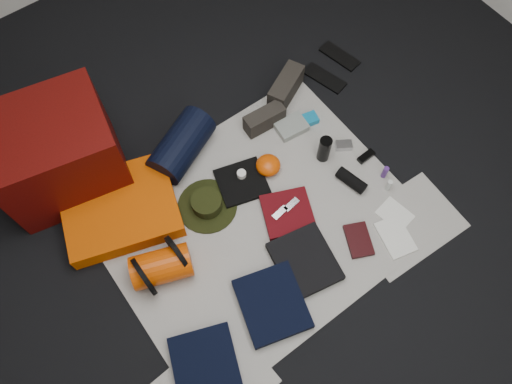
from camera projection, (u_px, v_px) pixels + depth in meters
floor at (258, 223)px, 2.76m from camera, size 4.50×4.50×0.02m
newspaper_mat at (258, 222)px, 2.75m from camera, size 1.60×1.30×0.01m
newspaper_sheet_front_right at (407, 225)px, 2.74m from camera, size 0.60×0.43×0.00m
red_cabinet at (57, 153)px, 2.64m from camera, size 0.71×0.63×0.52m
sleeping_pad at (121, 209)px, 2.72m from camera, size 0.72×0.65×0.11m
stuff_sack at (162, 266)px, 2.54m from camera, size 0.35×0.27×0.18m
sack_strap_left at (144, 277)px, 2.50m from camera, size 0.02×0.22×0.22m
sack_strap_right at (178, 254)px, 2.55m from camera, size 0.03×0.22×0.22m
navy_duffel at (182, 145)px, 2.83m from camera, size 0.47×0.37×0.22m
boonie_brim at (207, 206)px, 2.78m from camera, size 0.42×0.42×0.01m
boonie_crown at (207, 203)px, 2.74m from camera, size 0.17×0.17×0.07m
hiking_boot_left at (264, 119)px, 2.96m from camera, size 0.26×0.11×0.12m
hiking_boot_right at (286, 87)px, 3.05m from camera, size 0.31×0.23×0.15m
flip_flop_left at (325, 78)px, 3.17m from camera, size 0.17×0.29×0.02m
flip_flop_right at (340, 56)px, 3.25m from camera, size 0.15×0.28×0.01m
trousers_navy_a at (206, 367)px, 2.39m from camera, size 0.41×0.44×0.05m
trousers_navy_b at (272, 304)px, 2.52m from camera, size 0.40×0.43×0.06m
trousers_charcoal at (305, 261)px, 2.62m from camera, size 0.36×0.39×0.05m
black_tshirt at (242, 182)px, 2.84m from camera, size 0.33×0.31×0.03m
red_shirt at (288, 213)px, 2.75m from camera, size 0.35×0.35×0.04m
orange_stuff_sack at (268, 165)px, 2.85m from camera, size 0.16×0.16×0.09m
first_aid_pouch at (291, 127)px, 2.99m from camera, size 0.19×0.16×0.05m
water_bottle at (324, 149)px, 2.84m from camera, size 0.09×0.09×0.18m
speaker at (351, 180)px, 2.82m from camera, size 0.11×0.19×0.07m
compact_camera at (344, 145)px, 2.93m from camera, size 0.11×0.10×0.04m
cyan_case at (307, 120)px, 3.01m from camera, size 0.14×0.10×0.04m
toiletry_purple at (385, 172)px, 2.83m from camera, size 0.03×0.03×0.09m
toiletry_clear at (389, 185)px, 2.80m from camera, size 0.04×0.04×0.08m
paperback_book at (359, 240)px, 2.69m from camera, size 0.19×0.23×0.03m
map_booklet at (396, 237)px, 2.70m from camera, size 0.20×0.25×0.01m
map_printout at (395, 214)px, 2.76m from camera, size 0.17×0.20×0.01m
sunglasses at (366, 156)px, 2.91m from camera, size 0.11×0.05×0.03m
key_cluster at (220, 381)px, 2.38m from camera, size 0.10×0.10×0.01m
tape_roll at (242, 174)px, 2.82m from camera, size 0.05×0.05×0.04m
energy_bar_a at (280, 213)px, 2.72m from camera, size 0.10×0.05×0.01m
energy_bar_b at (291, 205)px, 2.74m from camera, size 0.10×0.05×0.01m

